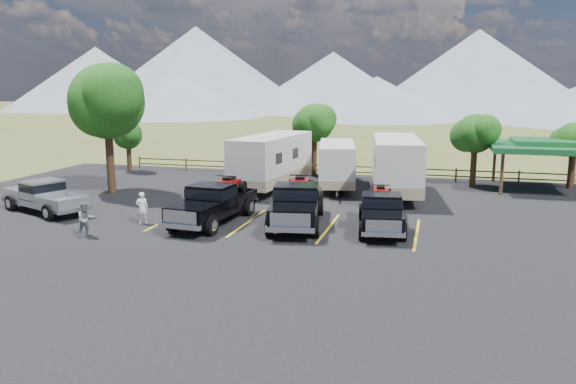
% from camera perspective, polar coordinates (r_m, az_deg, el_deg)
% --- Properties ---
extents(ground, '(320.00, 320.00, 0.00)m').
position_cam_1_polar(ground, '(22.91, -2.74, -5.90)').
color(ground, '#4C5423').
rests_on(ground, ground).
extents(asphalt_lot, '(44.00, 34.00, 0.04)m').
position_cam_1_polar(asphalt_lot, '(25.66, -0.69, -3.99)').
color(asphalt_lot, black).
rests_on(asphalt_lot, ground).
extents(stall_lines, '(12.12, 5.50, 0.01)m').
position_cam_1_polar(stall_lines, '(26.59, -0.11, -3.41)').
color(stall_lines, gold).
rests_on(stall_lines, asphalt_lot).
extents(tree_big_nw, '(5.54, 5.18, 7.84)m').
position_cam_1_polar(tree_big_nw, '(35.59, -17.98, 8.75)').
color(tree_big_nw, black).
rests_on(tree_big_nw, ground).
extents(tree_ne_a, '(3.11, 2.92, 4.76)m').
position_cam_1_polar(tree_ne_a, '(38.07, 18.46, 5.63)').
color(tree_ne_a, black).
rests_on(tree_ne_a, ground).
extents(tree_ne_b, '(2.77, 2.59, 4.27)m').
position_cam_1_polar(tree_ne_b, '(39.89, 27.01, 4.71)').
color(tree_ne_b, black).
rests_on(tree_ne_b, ground).
extents(tree_north, '(3.46, 3.24, 5.25)m').
position_cam_1_polar(tree_north, '(40.93, 2.67, 7.01)').
color(tree_north, black).
rests_on(tree_north, ground).
extents(tree_nw_small, '(2.59, 2.43, 3.85)m').
position_cam_1_polar(tree_nw_small, '(44.36, -15.96, 5.54)').
color(tree_nw_small, black).
rests_on(tree_nw_small, ground).
extents(rail_fence, '(36.12, 0.12, 1.00)m').
position_cam_1_polar(rail_fence, '(40.10, 8.10, 2.19)').
color(rail_fence, '#523A23').
rests_on(rail_fence, ground).
extents(pavilion, '(6.20, 6.20, 3.22)m').
position_cam_1_polar(pavilion, '(38.57, 24.39, 4.24)').
color(pavilion, '#523A23').
rests_on(pavilion, ground).
extents(mountain_range, '(209.00, 71.00, 20.00)m').
position_cam_1_polar(mountain_range, '(127.66, 8.77, 11.37)').
color(mountain_range, slate).
rests_on(mountain_range, ground).
extents(rig_left, '(2.67, 6.49, 2.12)m').
position_cam_1_polar(rig_left, '(27.15, -7.53, -1.00)').
color(rig_left, black).
rests_on(rig_left, asphalt_lot).
extents(rig_center, '(3.12, 6.83, 2.20)m').
position_cam_1_polar(rig_center, '(26.57, 0.92, -1.08)').
color(rig_center, black).
rests_on(rig_center, asphalt_lot).
extents(rig_right, '(2.59, 5.86, 1.89)m').
position_cam_1_polar(rig_right, '(26.05, 9.45, -1.80)').
color(rig_right, black).
rests_on(rig_right, asphalt_lot).
extents(trailer_left, '(3.41, 9.94, 3.44)m').
position_cam_1_polar(trailer_left, '(35.25, -1.64, 3.12)').
color(trailer_left, silver).
rests_on(trailer_left, asphalt_lot).
extents(trailer_center, '(3.36, 8.39, 2.90)m').
position_cam_1_polar(trailer_center, '(35.87, 4.97, 2.77)').
color(trailer_center, silver).
rests_on(trailer_center, asphalt_lot).
extents(trailer_right, '(3.63, 10.03, 3.47)m').
position_cam_1_polar(trailer_right, '(33.75, 10.91, 2.60)').
color(trailer_right, silver).
rests_on(trailer_right, asphalt_lot).
extents(pickup_silver, '(5.95, 3.83, 1.71)m').
position_cam_1_polar(pickup_silver, '(31.59, -23.49, -0.38)').
color(pickup_silver, '#979A9F').
rests_on(pickup_silver, asphalt_lot).
extents(person_a, '(0.67, 0.59, 1.55)m').
position_cam_1_polar(person_a, '(27.60, -14.60, -1.58)').
color(person_a, white).
rests_on(person_a, asphalt_lot).
extents(person_b, '(0.94, 0.96, 1.56)m').
position_cam_1_polar(person_b, '(26.03, -19.88, -2.63)').
color(person_b, slate).
rests_on(person_b, asphalt_lot).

